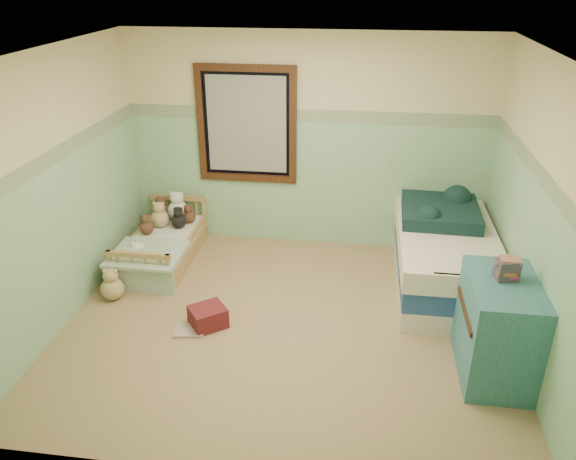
# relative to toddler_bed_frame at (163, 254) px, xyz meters

# --- Properties ---
(floor) EXTENTS (4.20, 3.60, 0.02)m
(floor) POSITION_rel_toddler_bed_frame_xyz_m (1.59, -1.05, -0.10)
(floor) COLOR #7F6D4E
(floor) RESTS_ON ground
(ceiling) EXTENTS (4.20, 3.60, 0.02)m
(ceiling) POSITION_rel_toddler_bed_frame_xyz_m (1.59, -1.05, 2.42)
(ceiling) COLOR silver
(ceiling) RESTS_ON wall_back
(wall_back) EXTENTS (4.20, 0.04, 2.50)m
(wall_back) POSITION_rel_toddler_bed_frame_xyz_m (1.59, 0.75, 1.16)
(wall_back) COLOR beige
(wall_back) RESTS_ON floor
(wall_front) EXTENTS (4.20, 0.04, 2.50)m
(wall_front) POSITION_rel_toddler_bed_frame_xyz_m (1.59, -2.85, 1.16)
(wall_front) COLOR beige
(wall_front) RESTS_ON floor
(wall_left) EXTENTS (0.04, 3.60, 2.50)m
(wall_left) POSITION_rel_toddler_bed_frame_xyz_m (-0.51, -1.05, 1.16)
(wall_left) COLOR beige
(wall_left) RESTS_ON floor
(wall_right) EXTENTS (0.04, 3.60, 2.50)m
(wall_right) POSITION_rel_toddler_bed_frame_xyz_m (3.69, -1.05, 1.16)
(wall_right) COLOR beige
(wall_right) RESTS_ON floor
(wainscot_mint) EXTENTS (4.20, 0.01, 1.50)m
(wainscot_mint) POSITION_rel_toddler_bed_frame_xyz_m (1.59, 0.74, 0.66)
(wainscot_mint) COLOR #82B383
(wainscot_mint) RESTS_ON floor
(border_strip) EXTENTS (4.20, 0.01, 0.15)m
(border_strip) POSITION_rel_toddler_bed_frame_xyz_m (1.59, 0.74, 1.49)
(border_strip) COLOR #3D6E49
(border_strip) RESTS_ON wall_back
(window_frame) EXTENTS (1.16, 0.06, 1.36)m
(window_frame) POSITION_rel_toddler_bed_frame_xyz_m (0.89, 0.71, 1.36)
(window_frame) COLOR black
(window_frame) RESTS_ON wall_back
(window_blinds) EXTENTS (0.92, 0.01, 1.12)m
(window_blinds) POSITION_rel_toddler_bed_frame_xyz_m (0.89, 0.72, 1.36)
(window_blinds) COLOR #B0B0AC
(window_blinds) RESTS_ON window_frame
(toddler_bed_frame) EXTENTS (0.69, 1.39, 0.18)m
(toddler_bed_frame) POSITION_rel_toddler_bed_frame_xyz_m (0.00, 0.00, 0.00)
(toddler_bed_frame) COLOR #9C7C4B
(toddler_bed_frame) RESTS_ON floor
(toddler_mattress) EXTENTS (0.64, 1.33, 0.12)m
(toddler_mattress) POSITION_rel_toddler_bed_frame_xyz_m (0.00, 0.00, 0.15)
(toddler_mattress) COLOR white
(toddler_mattress) RESTS_ON toddler_bed_frame
(patchwork_quilt) EXTENTS (0.75, 0.69, 0.03)m
(patchwork_quilt) POSITION_rel_toddler_bed_frame_xyz_m (0.00, -0.43, 0.22)
(patchwork_quilt) COLOR #6FA9C6
(patchwork_quilt) RESTS_ON toddler_mattress
(plush_bed_brown) EXTENTS (0.20, 0.20, 0.20)m
(plush_bed_brown) POSITION_rel_toddler_bed_frame_xyz_m (-0.15, 0.50, 0.31)
(plush_bed_brown) COLOR brown
(plush_bed_brown) RESTS_ON toddler_mattress
(plush_bed_white) EXTENTS (0.25, 0.25, 0.25)m
(plush_bed_white) POSITION_rel_toddler_bed_frame_xyz_m (0.05, 0.50, 0.33)
(plush_bed_white) COLOR white
(plush_bed_white) RESTS_ON toddler_mattress
(plush_bed_tan) EXTENTS (0.21, 0.21, 0.21)m
(plush_bed_tan) POSITION_rel_toddler_bed_frame_xyz_m (-0.10, 0.28, 0.32)
(plush_bed_tan) COLOR tan
(plush_bed_tan) RESTS_ON toddler_mattress
(plush_bed_dark) EXTENTS (0.16, 0.16, 0.16)m
(plush_bed_dark) POSITION_rel_toddler_bed_frame_xyz_m (0.13, 0.28, 0.29)
(plush_bed_dark) COLOR black
(plush_bed_dark) RESTS_ON toddler_mattress
(plush_floor_cream) EXTENTS (0.25, 0.25, 0.25)m
(plush_floor_cream) POSITION_rel_toddler_bed_frame_xyz_m (-0.15, -0.30, 0.04)
(plush_floor_cream) COLOR white
(plush_floor_cream) RESTS_ON floor
(plush_floor_tan) EXTENTS (0.24, 0.24, 0.24)m
(plush_floor_tan) POSITION_rel_toddler_bed_frame_xyz_m (-0.23, -0.86, 0.03)
(plush_floor_tan) COLOR tan
(plush_floor_tan) RESTS_ON floor
(twin_bed_frame) EXTENTS (0.94, 1.88, 0.22)m
(twin_bed_frame) POSITION_rel_toddler_bed_frame_xyz_m (3.14, -0.13, 0.02)
(twin_bed_frame) COLOR silver
(twin_bed_frame) RESTS_ON floor
(twin_boxspring) EXTENTS (0.94, 1.88, 0.22)m
(twin_boxspring) POSITION_rel_toddler_bed_frame_xyz_m (3.14, -0.13, 0.24)
(twin_boxspring) COLOR navy
(twin_boxspring) RESTS_ON twin_bed_frame
(twin_mattress) EXTENTS (0.98, 1.92, 0.22)m
(twin_mattress) POSITION_rel_toddler_bed_frame_xyz_m (3.14, -0.13, 0.46)
(twin_mattress) COLOR silver
(twin_mattress) RESTS_ON twin_boxspring
(teal_blanket) EXTENTS (0.83, 0.87, 0.14)m
(teal_blanket) POSITION_rel_toddler_bed_frame_xyz_m (3.09, 0.17, 0.64)
(teal_blanket) COLOR #132B2F
(teal_blanket) RESTS_ON twin_mattress
(dresser) EXTENTS (0.54, 0.87, 0.87)m
(dresser) POSITION_rel_toddler_bed_frame_xyz_m (3.40, -1.50, 0.35)
(dresser) COLOR #315C6F
(dresser) RESTS_ON floor
(book_stack) EXTENTS (0.19, 0.16, 0.17)m
(book_stack) POSITION_rel_toddler_bed_frame_xyz_m (3.40, -1.44, 0.87)
(book_stack) COLOR brown
(book_stack) RESTS_ON dresser
(red_pillow) EXTENTS (0.42, 0.41, 0.20)m
(red_pillow) POSITION_rel_toddler_bed_frame_xyz_m (0.86, -1.19, 0.01)
(red_pillow) COLOR maroon
(red_pillow) RESTS_ON floor
(floor_book) EXTENTS (0.31, 0.25, 0.03)m
(floor_book) POSITION_rel_toddler_bed_frame_xyz_m (0.71, -1.31, -0.08)
(floor_book) COLOR gold
(floor_book) RESTS_ON floor
(extra_plush_0) EXTENTS (0.16, 0.16, 0.16)m
(extra_plush_0) POSITION_rel_toddler_bed_frame_xyz_m (0.10, 0.35, 0.29)
(extra_plush_0) COLOR black
(extra_plush_0) RESTS_ON toddler_mattress
(extra_plush_1) EXTENTS (0.16, 0.16, 0.16)m
(extra_plush_1) POSITION_rel_toddler_bed_frame_xyz_m (-0.19, 0.06, 0.29)
(extra_plush_1) COLOR brown
(extra_plush_1) RESTS_ON toddler_mattress
(extra_plush_2) EXTENTS (0.15, 0.15, 0.15)m
(extra_plush_2) POSITION_rel_toddler_bed_frame_xyz_m (0.20, 0.44, 0.29)
(extra_plush_2) COLOR brown
(extra_plush_2) RESTS_ON toddler_mattress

